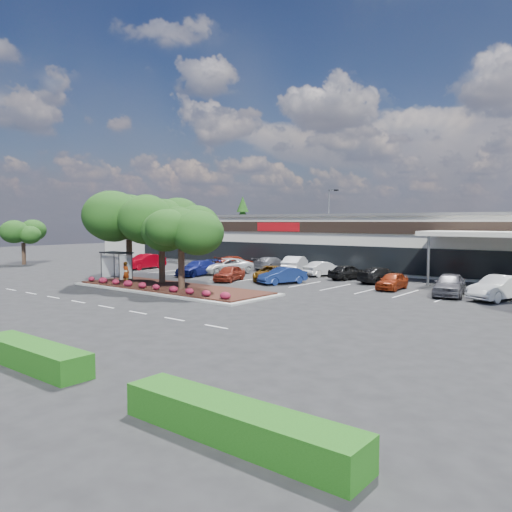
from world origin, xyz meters
The scene contains 30 objects.
ground centered at (0.00, 0.00, 0.00)m, with size 160.00×160.00×0.00m, color black.
retail_store centered at (0.06, 33.91, 3.15)m, with size 80.40×25.20×6.25m.
landscape_island centered at (-2.00, 4.00, 0.12)m, with size 18.00×6.00×0.26m.
lane_markings centered at (-0.14, 10.42, 0.01)m, with size 33.12×20.06×0.01m.
shrub_row centered at (-2.00, 1.90, 0.51)m, with size 17.00×0.80×0.50m, color maroon, non-canonical shape.
bus_shelter centered at (-7.50, 2.95, 2.31)m, with size 2.75×1.55×2.59m.
island_tree_west centered at (-8.00, 4.50, 4.21)m, with size 7.20×7.20×7.89m, color #123C13, non-canonical shape.
island_tree_mid centered at (-4.50, 5.20, 3.92)m, with size 6.60×6.60×7.32m, color #123C13, non-canonical shape.
island_tree_east centered at (-0.50, 3.70, 3.51)m, with size 5.80×5.80×6.50m, color #123C13, non-canonical shape.
hedge_south_east centered at (10.00, -13.50, 0.45)m, with size 6.00×1.30×0.90m, color #17480E.
hedge_south_mid centered at (20.00, -13.50, 0.45)m, with size 7.00×1.30×0.90m, color #17480E.
tree_west_far centered at (-34.00, 8.00, 2.80)m, with size 4.80×4.80×5.61m, color #123C13, non-canonical shape.
conifer_north_west centered at (-30.00, 46.00, 5.00)m, with size 4.40×4.40×10.00m, color #123C13.
person_waiting centered at (-6.08, 2.68, 1.19)m, with size 0.68×0.44×1.85m, color #594C47.
light_pole centered at (-1.63, 27.96, 4.06)m, with size 1.40×0.83×9.21m.
car_0 centered at (-17.39, 13.68, 0.85)m, with size 1.79×5.14×1.69m, color #8B000D.
car_1 centered at (-6.71, 15.63, 0.81)m, with size 2.68×5.80×1.61m, color silver.
car_2 centered at (-7.74, 12.59, 0.76)m, with size 2.12×5.21×1.51m, color navy.
car_3 centered at (-2.18, 11.15, 0.71)m, with size 1.68×4.18×1.42m, color maroon.
car_4 centered at (0.59, 13.57, 0.69)m, with size 2.27×4.93×1.37m, color #67400C.
car_5 centered at (2.75, 12.56, 0.72)m, with size 1.53×4.38×1.44m, color navy.
car_6 centered at (11.72, 15.04, 0.68)m, with size 1.61×4.00×1.36m, color maroon.
car_7 centered at (16.36, 14.49, 0.84)m, with size 1.98×4.91×1.67m, color #504F56.
car_8 centered at (19.68, 14.62, 0.85)m, with size 1.79×5.14×1.69m, color silver.
car_9 centered at (-10.15, 21.13, 0.71)m, with size 1.98×4.87×1.41m, color maroon.
car_10 centered at (-5.57, 22.15, 0.73)m, with size 2.06×5.06×1.47m, color slate.
car_11 centered at (-2.35, 22.27, 0.84)m, with size 1.78×5.10×1.68m, color white.
car_12 centered at (2.23, 20.30, 0.72)m, with size 1.51×4.34×1.43m, color silver.
car_14 centered at (5.64, 19.10, 0.72)m, with size 1.69×4.20×1.43m, color black.
car_15 centered at (9.24, 18.49, 0.70)m, with size 1.96×4.82×1.40m, color black.
Camera 1 is at (27.90, -22.59, 5.45)m, focal length 35.00 mm.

